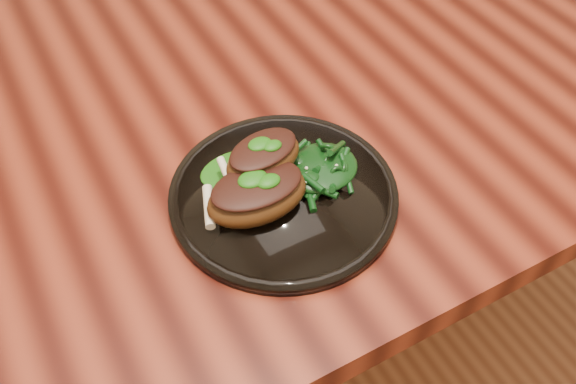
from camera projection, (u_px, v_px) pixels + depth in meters
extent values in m
plane|color=brown|center=(264.00, 354.00, 1.43)|extent=(4.00, 4.00, 0.00)
cube|color=black|center=(249.00, 104.00, 0.88)|extent=(1.60, 0.80, 0.04)
cylinder|color=#39150C|center=(461.00, 47.00, 1.60)|extent=(0.06, 0.06, 0.71)
cylinder|color=black|center=(283.00, 196.00, 0.74)|extent=(0.26, 0.26, 0.01)
torus|color=black|center=(283.00, 195.00, 0.73)|extent=(0.26, 0.26, 0.01)
cylinder|color=black|center=(283.00, 193.00, 0.73)|extent=(0.17, 0.17, 0.00)
ellipsoid|color=#42220C|center=(257.00, 196.00, 0.70)|extent=(0.12, 0.07, 0.04)
ellipsoid|color=black|center=(257.00, 185.00, 0.68)|extent=(0.10, 0.07, 0.01)
cylinder|color=beige|center=(209.00, 207.00, 0.70)|extent=(0.03, 0.06, 0.01)
ellipsoid|color=#0C4106|center=(256.00, 181.00, 0.68)|extent=(0.03, 0.02, 0.01)
ellipsoid|color=#42220C|center=(263.00, 158.00, 0.71)|extent=(0.11, 0.08, 0.04)
ellipsoid|color=black|center=(263.00, 149.00, 0.70)|extent=(0.09, 0.07, 0.01)
cylinder|color=beige|center=(226.00, 173.00, 0.71)|extent=(0.01, 0.05, 0.01)
ellipsoid|color=#0C4106|center=(263.00, 146.00, 0.70)|extent=(0.03, 0.02, 0.01)
ellipsoid|color=#0C4106|center=(236.00, 169.00, 0.75)|extent=(0.09, 0.06, 0.01)
ellipsoid|color=black|center=(320.00, 168.00, 0.74)|extent=(0.09, 0.08, 0.02)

